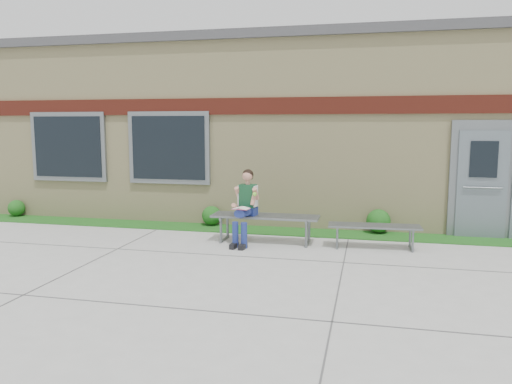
# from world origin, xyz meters

# --- Properties ---
(ground) EXTENTS (80.00, 80.00, 0.00)m
(ground) POSITION_xyz_m (0.00, 0.00, 0.00)
(ground) COLOR #9E9E99
(ground) RESTS_ON ground
(grass_strip) EXTENTS (16.00, 0.80, 0.02)m
(grass_strip) POSITION_xyz_m (0.00, 2.60, 0.01)
(grass_strip) COLOR #164F15
(grass_strip) RESTS_ON ground
(school_building) EXTENTS (16.20, 6.22, 4.20)m
(school_building) POSITION_xyz_m (-0.00, 5.99, 2.10)
(school_building) COLOR beige
(school_building) RESTS_ON ground
(bench_left) EXTENTS (2.01, 0.56, 0.52)m
(bench_left) POSITION_xyz_m (-0.52, 1.60, 0.40)
(bench_left) COLOR slate
(bench_left) RESTS_ON ground
(bench_right) EXTENTS (1.65, 0.54, 0.42)m
(bench_right) POSITION_xyz_m (1.48, 1.60, 0.33)
(bench_right) COLOR slate
(bench_right) RESTS_ON ground
(girl) EXTENTS (0.47, 0.81, 1.39)m
(girl) POSITION_xyz_m (-0.86, 1.39, 0.75)
(girl) COLOR navy
(girl) RESTS_ON ground
(shrub_west) EXTENTS (0.39, 0.39, 0.39)m
(shrub_west) POSITION_xyz_m (-6.93, 2.85, 0.22)
(shrub_west) COLOR #164F15
(shrub_west) RESTS_ON grass_strip
(shrub_mid) EXTENTS (0.42, 0.42, 0.42)m
(shrub_mid) POSITION_xyz_m (-1.99, 2.85, 0.23)
(shrub_mid) COLOR #164F15
(shrub_mid) RESTS_ON grass_strip
(shrub_east) EXTENTS (0.48, 0.48, 0.48)m
(shrub_east) POSITION_xyz_m (1.57, 2.85, 0.26)
(shrub_east) COLOR #164F15
(shrub_east) RESTS_ON grass_strip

